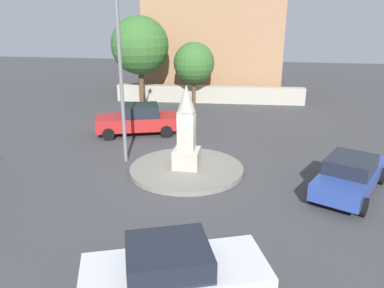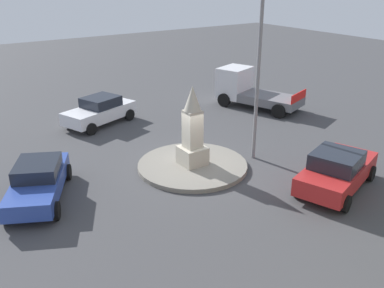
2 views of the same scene
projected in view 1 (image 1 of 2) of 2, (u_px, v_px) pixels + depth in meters
name	position (u px, v px, depth m)	size (l,w,h in m)	color
ground_plane	(187.00, 171.00, 15.81)	(80.00, 80.00, 0.00)	#424244
traffic_island	(187.00, 169.00, 15.78)	(4.76, 4.76, 0.19)	gray
monument	(186.00, 134.00, 15.27)	(1.06, 1.06, 3.46)	#B2AA99
streetlamp	(119.00, 48.00, 15.28)	(3.63, 0.28, 8.21)	slate
car_white_far_side	(174.00, 274.00, 8.34)	(3.06, 4.47, 1.54)	silver
car_blue_near_island	(350.00, 174.00, 13.66)	(4.62, 3.39, 1.43)	#2D479E
car_red_parked_left	(138.00, 120.00, 20.51)	(3.11, 4.69, 1.62)	#B22323
stone_boundary_wall	(209.00, 94.00, 27.96)	(13.89, 0.70, 1.23)	#B2AA99
corner_building	(215.00, 33.00, 31.75)	(10.75, 7.95, 9.52)	#A87A56
tree_near_wall	(194.00, 63.00, 26.35)	(2.88, 2.88, 4.46)	brown
tree_mid_cluster	(140.00, 46.00, 26.39)	(4.06, 4.06, 6.22)	brown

